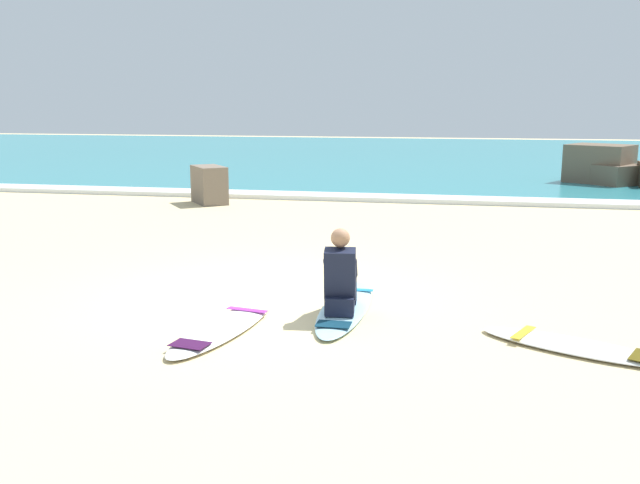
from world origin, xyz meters
TOP-DOWN VIEW (x-y plane):
  - ground_plane at (0.00, 0.00)m, footprint 80.00×80.00m
  - sea at (0.00, 22.76)m, footprint 80.00×28.00m
  - breaking_foam at (0.00, 9.06)m, footprint 80.00×0.90m
  - surfboard_main at (1.09, -0.27)m, footprint 0.52×2.37m
  - surfer_seated at (1.07, -0.53)m, footprint 0.42×0.73m
  - surfboard_spare_near at (-0.05, -1.27)m, footprint 0.85×2.10m
  - surfboard_spare_far at (3.52, -1.12)m, footprint 1.97×1.28m
  - rock_outcrop_distant at (6.88, 12.75)m, footprint 3.81×3.26m
  - shoreline_rock at (-3.51, 7.71)m, footprint 1.13×1.21m

SIDE VIEW (x-z plane):
  - ground_plane at x=0.00m, z-range 0.00..0.00m
  - surfboard_main at x=1.09m, z-range 0.00..0.07m
  - surfboard_spare_near at x=-0.05m, z-range 0.00..0.07m
  - surfboard_spare_far at x=3.52m, z-range 0.00..0.07m
  - sea at x=0.00m, z-range 0.00..0.10m
  - breaking_foam at x=0.00m, z-range 0.00..0.11m
  - surfer_seated at x=1.07m, z-range -0.04..0.91m
  - shoreline_rock at x=-3.51m, z-range 0.00..0.88m
  - rock_outcrop_distant at x=6.88m, z-range -0.07..1.11m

